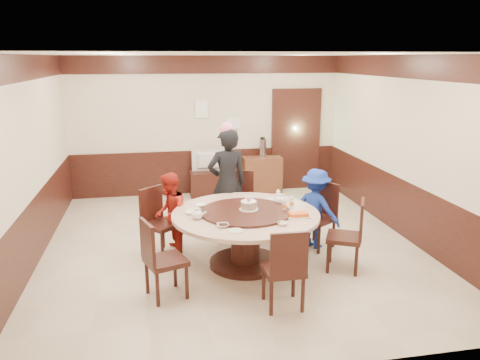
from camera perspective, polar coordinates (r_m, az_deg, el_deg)
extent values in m
plane|color=beige|center=(7.15, -1.02, -7.99)|extent=(6.00, 6.00, 0.00)
plane|color=white|center=(6.60, -1.13, 15.07)|extent=(6.00, 6.00, 0.00)
cube|color=beige|center=(9.66, -4.11, 6.58)|extent=(5.50, 0.04, 2.80)
cube|color=beige|center=(3.92, 6.42, -5.67)|extent=(5.50, 0.04, 2.80)
cube|color=beige|center=(6.84, -24.43, 1.92)|extent=(0.04, 6.00, 2.80)
cube|color=beige|center=(7.68, 19.63, 3.66)|extent=(0.04, 6.00, 2.80)
cube|color=black|center=(6.99, -1.04, -4.59)|extent=(5.50, 6.00, 0.90)
cube|color=black|center=(6.60, -1.13, 13.55)|extent=(5.50, 6.00, 0.35)
cube|color=black|center=(10.06, 6.80, 4.83)|extent=(1.05, 0.08, 2.18)
cube|color=#8AD593|center=(10.08, 6.77, 4.84)|extent=(0.88, 0.02, 2.05)
cylinder|color=black|center=(6.52, 0.67, -10.02)|extent=(0.99, 0.99, 0.06)
cylinder|color=black|center=(6.39, 0.68, -7.37)|extent=(0.39, 0.39, 0.65)
cylinder|color=#C59E8F|center=(6.26, 0.69, -4.23)|extent=(1.97, 1.97, 0.05)
cylinder|color=black|center=(6.25, 0.69, -3.89)|extent=(1.21, 1.21, 0.03)
cube|color=black|center=(7.04, 9.38, -4.65)|extent=(0.61, 0.61, 0.06)
cube|color=black|center=(7.11, 10.48, -2.19)|extent=(0.26, 0.37, 0.50)
cube|color=black|center=(7.12, 9.30, -6.48)|extent=(0.36, 0.36, 0.42)
cube|color=black|center=(7.60, -0.16, -2.98)|extent=(0.57, 0.57, 0.06)
cube|color=black|center=(7.72, 0.15, -0.60)|extent=(0.40, 0.19, 0.50)
cube|color=black|center=(7.67, -0.16, -4.69)|extent=(0.36, 0.36, 0.42)
cube|color=black|center=(6.78, -9.48, -5.39)|extent=(0.62, 0.62, 0.06)
cube|color=black|center=(6.85, -10.78, -2.88)|extent=(0.34, 0.31, 0.50)
cube|color=black|center=(6.87, -9.40, -7.28)|extent=(0.36, 0.36, 0.42)
cube|color=black|center=(5.62, -9.03, -9.73)|extent=(0.56, 0.56, 0.06)
cube|color=black|center=(5.45, -11.22, -7.54)|extent=(0.18, 0.41, 0.50)
cube|color=black|center=(5.72, -8.93, -11.92)|extent=(0.36, 0.36, 0.42)
cube|color=black|center=(5.37, 5.29, -10.79)|extent=(0.44, 0.44, 0.06)
cube|color=black|center=(5.08, 6.01, -9.03)|extent=(0.42, 0.04, 0.50)
cube|color=black|center=(5.48, 5.23, -13.06)|extent=(0.36, 0.36, 0.42)
cube|color=black|center=(6.38, 12.54, -6.86)|extent=(0.59, 0.59, 0.06)
cube|color=black|center=(6.29, 14.60, -4.70)|extent=(0.22, 0.39, 0.50)
cube|color=black|center=(6.47, 12.43, -8.84)|extent=(0.36, 0.36, 0.42)
imported|color=black|center=(7.27, -1.57, -0.41)|extent=(0.69, 0.51, 1.73)
imported|color=#A71F16|center=(6.74, -8.54, -4.15)|extent=(0.53, 0.64, 1.20)
imported|color=#173198|center=(7.00, 9.20, -3.46)|extent=(0.84, 0.87, 1.19)
cylinder|color=white|center=(6.28, 1.06, -3.59)|extent=(0.26, 0.26, 0.01)
cylinder|color=tan|center=(6.27, 1.07, -3.13)|extent=(0.21, 0.21, 0.09)
cylinder|color=white|center=(6.25, 1.07, -2.65)|extent=(0.21, 0.21, 0.01)
sphere|color=pink|center=(6.24, 1.07, -2.32)|extent=(0.06, 0.06, 0.06)
ellipsoid|color=white|center=(6.03, -5.28, -4.22)|extent=(0.17, 0.15, 0.13)
ellipsoid|color=white|center=(6.63, 4.86, -2.42)|extent=(0.17, 0.15, 0.13)
imported|color=white|center=(6.53, -4.84, -3.09)|extent=(0.15, 0.15, 0.04)
imported|color=white|center=(5.82, 5.20, -5.32)|extent=(0.13, 0.13, 0.04)
imported|color=white|center=(5.75, -2.10, -5.55)|extent=(0.15, 0.15, 0.04)
imported|color=white|center=(6.27, 6.69, -3.85)|extent=(0.14, 0.14, 0.04)
imported|color=white|center=(6.23, -5.94, -3.98)|extent=(0.16, 0.16, 0.04)
imported|color=white|center=(6.81, 1.18, -2.24)|extent=(0.15, 0.15, 0.05)
cylinder|color=white|center=(5.61, -0.50, -6.20)|extent=(0.18, 0.18, 0.01)
cylinder|color=white|center=(6.81, 3.56, -2.41)|extent=(0.18, 0.18, 0.01)
cube|color=white|center=(6.13, 7.11, -4.44)|extent=(0.30, 0.20, 0.02)
cube|color=#DE5419|center=(6.12, 7.12, -4.16)|extent=(0.24, 0.15, 0.04)
cylinder|color=white|center=(6.32, 5.46, -3.13)|extent=(0.06, 0.06, 0.16)
cylinder|color=white|center=(6.45, 6.34, -2.78)|extent=(0.06, 0.06, 0.16)
cylinder|color=white|center=(6.73, 4.65, -1.99)|extent=(0.06, 0.06, 0.16)
cube|color=black|center=(9.65, -3.59, -0.39)|extent=(0.85, 0.45, 0.50)
imported|color=gray|center=(9.54, -3.63, 2.31)|extent=(0.76, 0.17, 0.43)
cube|color=brown|center=(9.84, 2.70, 0.67)|extent=(0.80, 0.40, 0.75)
cylinder|color=silver|center=(9.72, 2.77, 3.90)|extent=(0.15, 0.15, 0.38)
cube|color=white|center=(9.56, -4.72, 8.60)|extent=(0.25, 0.00, 0.35)
cube|color=white|center=(9.69, -0.83, 6.94)|extent=(0.30, 0.00, 0.22)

